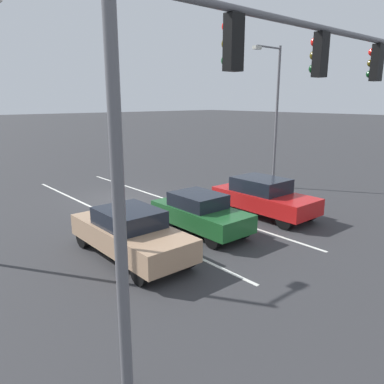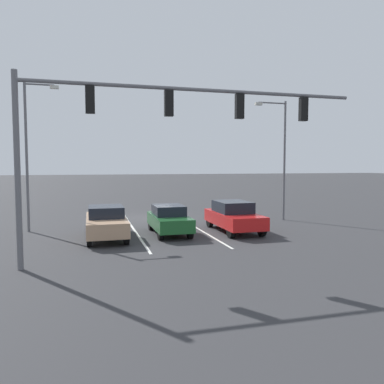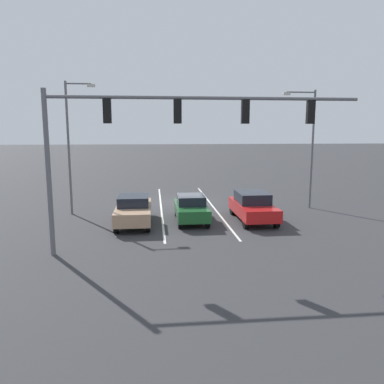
# 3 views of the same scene
# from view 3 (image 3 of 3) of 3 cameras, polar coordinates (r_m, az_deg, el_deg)

# --- Properties ---
(ground_plane) EXTENTS (240.00, 240.00, 0.00)m
(ground_plane) POSITION_cam_3_polar(r_m,az_deg,el_deg) (27.34, -1.15, -1.39)
(ground_plane) COLOR #333335
(lane_stripe_left_divider) EXTENTS (0.12, 16.40, 0.01)m
(lane_stripe_left_divider) POSITION_cam_3_polar(r_m,az_deg,el_deg) (25.40, 3.20, -2.21)
(lane_stripe_left_divider) COLOR silver
(lane_stripe_left_divider) RESTS_ON ground_plane
(lane_stripe_center_divider) EXTENTS (0.12, 16.40, 0.01)m
(lane_stripe_center_divider) POSITION_cam_3_polar(r_m,az_deg,el_deg) (25.09, -4.73, -2.37)
(lane_stripe_center_divider) COLOR silver
(lane_stripe_center_divider) RESTS_ON ground_plane
(car_tan_rightlane_front) EXTENTS (1.86, 4.71, 1.57)m
(car_tan_rightlane_front) POSITION_cam_3_polar(r_m,az_deg,el_deg) (20.73, -8.87, -2.67)
(car_tan_rightlane_front) COLOR tan
(car_tan_rightlane_front) RESTS_ON ground_plane
(car_darkgreen_midlane_front) EXTENTS (1.71, 4.03, 1.48)m
(car_darkgreen_midlane_front) POSITION_cam_3_polar(r_m,az_deg,el_deg) (21.09, -0.13, -2.46)
(car_darkgreen_midlane_front) COLOR #1E5928
(car_darkgreen_midlane_front) RESTS_ON ground_plane
(car_red_leftlane_front) EXTENTS (1.92, 4.54, 1.61)m
(car_red_leftlane_front) POSITION_cam_3_polar(r_m,az_deg,el_deg) (21.56, 9.24, -2.15)
(car_red_leftlane_front) COLOR red
(car_red_leftlane_front) RESTS_ON ground_plane
(traffic_signal_gantry) EXTENTS (12.86, 0.37, 6.70)m
(traffic_signal_gantry) POSITION_cam_3_polar(r_m,az_deg,el_deg) (15.40, -4.71, 9.89)
(traffic_signal_gantry) COLOR slate
(traffic_signal_gantry) RESTS_ON ground_plane
(street_lamp_right_shoulder) EXTENTS (1.76, 0.24, 7.95)m
(street_lamp_right_shoulder) POSITION_cam_3_polar(r_m,az_deg,el_deg) (23.70, -17.91, 7.64)
(street_lamp_right_shoulder) COLOR slate
(street_lamp_right_shoulder) RESTS_ON ground_plane
(street_lamp_left_shoulder) EXTENTS (2.16, 0.24, 7.63)m
(street_lamp_left_shoulder) POSITION_cam_3_polar(r_m,az_deg,el_deg) (25.52, 17.40, 7.50)
(street_lamp_left_shoulder) COLOR slate
(street_lamp_left_shoulder) RESTS_ON ground_plane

